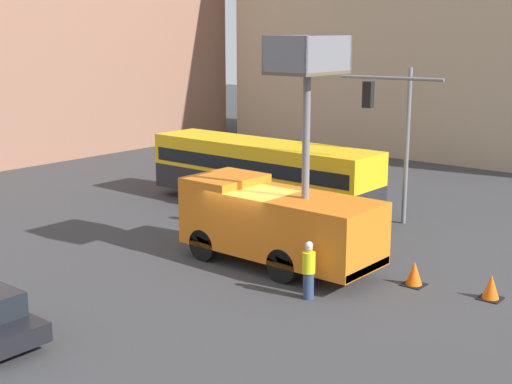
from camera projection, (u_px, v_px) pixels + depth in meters
name	position (u px, v px, depth m)	size (l,w,h in m)	color
ground_plane	(249.00, 264.00, 23.83)	(120.00, 120.00, 0.00)	#38383A
building_backdrop_side	(456.00, 22.00, 44.74)	(10.00, 28.00, 16.24)	tan
utility_truck	(278.00, 218.00, 23.29)	(2.55, 6.80, 7.49)	orange
city_bus	(262.00, 169.00, 31.04)	(2.52, 10.97, 2.92)	#232328
traffic_light_pole	(394.00, 122.00, 26.78)	(4.19, 3.94, 6.24)	slate
road_worker_near_truck	(309.00, 271.00, 20.58)	(0.38, 0.38, 1.74)	navy
road_worker_directing	(328.00, 217.00, 26.23)	(0.38, 0.38, 1.87)	navy
traffic_cone_near_truck	(491.00, 288.00, 20.67)	(0.64, 0.64, 0.74)	black
traffic_cone_mid_road	(414.00, 274.00, 21.79)	(0.66, 0.66, 0.76)	black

